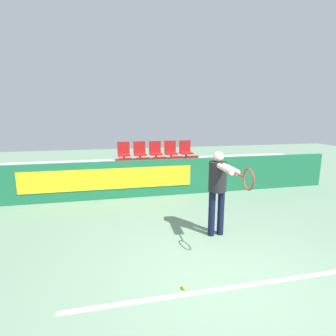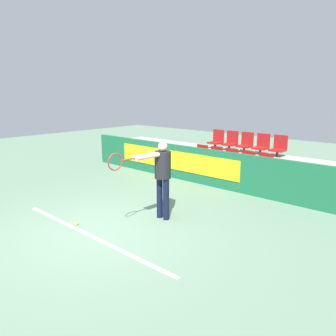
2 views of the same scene
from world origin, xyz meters
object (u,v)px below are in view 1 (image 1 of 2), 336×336
at_px(stadium_chair_9, 186,150).
at_px(tennis_ball, 184,287).
at_px(stadium_chair_8, 171,151).
at_px(stadium_chair_7, 155,151).
at_px(tennis_player, 219,185).
at_px(stadium_chair_0, 126,169).
at_px(stadium_chair_2, 160,168).
at_px(stadium_chair_4, 193,166).
at_px(stadium_chair_3, 177,167).
at_px(stadium_chair_6, 140,152).
at_px(stadium_chair_1, 143,169).
at_px(stadium_chair_5, 124,152).

height_order(stadium_chair_9, tennis_ball, stadium_chair_9).
height_order(stadium_chair_8, stadium_chair_9, same).
distance_m(stadium_chair_7, tennis_player, 4.38).
height_order(stadium_chair_0, tennis_player, tennis_player).
xyz_separation_m(stadium_chair_8, tennis_player, (-0.08, -4.35, -0.06)).
height_order(stadium_chair_2, tennis_player, tennis_player).
relative_size(stadium_chair_8, stadium_chair_9, 1.00).
bearing_deg(stadium_chair_4, stadium_chair_8, 121.19).
xyz_separation_m(tennis_player, tennis_ball, (-1.05, -1.39, -1.00)).
height_order(stadium_chair_3, stadium_chair_6, stadium_chair_6).
bearing_deg(stadium_chair_4, stadium_chair_1, 180.00).
bearing_deg(stadium_chair_5, stadium_chair_8, 0.00).
distance_m(stadium_chair_1, stadium_chair_4, 1.61).
bearing_deg(stadium_chair_3, stadium_chair_6, 140.45).
xyz_separation_m(stadium_chair_0, stadium_chair_1, (0.54, 0.00, 0.00)).
height_order(stadium_chair_1, stadium_chair_7, stadium_chair_7).
relative_size(stadium_chair_2, stadium_chair_4, 1.00).
distance_m(stadium_chair_4, stadium_chair_6, 1.88).
xyz_separation_m(stadium_chair_2, stadium_chair_3, (0.54, 0.00, 0.00)).
relative_size(stadium_chair_1, stadium_chair_2, 1.00).
height_order(stadium_chair_2, stadium_chair_5, stadium_chair_5).
bearing_deg(stadium_chair_1, stadium_chair_5, 121.19).
bearing_deg(stadium_chair_5, stadium_chair_3, -28.84).
distance_m(stadium_chair_0, tennis_player, 3.80).
bearing_deg(stadium_chair_5, stadium_chair_9, 0.00).
distance_m(stadium_chair_1, tennis_player, 3.62).
xyz_separation_m(stadium_chair_6, stadium_chair_9, (1.61, 0.00, 0.00)).
bearing_deg(tennis_player, stadium_chair_4, 82.33).
bearing_deg(tennis_ball, stadium_chair_6, 89.39).
bearing_deg(stadium_chair_8, tennis_player, -91.10).
height_order(stadium_chair_0, stadium_chair_6, stadium_chair_6).
xyz_separation_m(stadium_chair_5, tennis_player, (1.53, -4.35, -0.06)).
bearing_deg(stadium_chair_3, stadium_chair_1, 180.00).
bearing_deg(stadium_chair_9, stadium_chair_5, 180.00).
bearing_deg(stadium_chair_6, stadium_chair_1, -90.00).
bearing_deg(stadium_chair_5, stadium_chair_7, 0.00).
bearing_deg(stadium_chair_1, stadium_chair_9, 28.84).
height_order(stadium_chair_4, stadium_chair_8, stadium_chair_8).
xyz_separation_m(stadium_chair_6, tennis_ball, (-0.06, -5.75, -1.06)).
height_order(stadium_chair_4, stadium_chair_9, stadium_chair_9).
relative_size(stadium_chair_5, tennis_player, 0.37).
height_order(stadium_chair_6, stadium_chair_7, same).
distance_m(stadium_chair_8, stadium_chair_9, 0.54).
height_order(stadium_chair_4, tennis_ball, stadium_chair_4).
bearing_deg(tennis_player, stadium_chair_5, 111.80).
height_order(stadium_chair_7, stadium_chair_9, same).
xyz_separation_m(stadium_chair_2, stadium_chair_5, (-1.07, 0.89, 0.41)).
distance_m(stadium_chair_0, stadium_chair_5, 0.98).
bearing_deg(stadium_chair_5, tennis_ball, -85.27).
xyz_separation_m(stadium_chair_0, stadium_chair_5, (0.00, 0.89, 0.41)).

